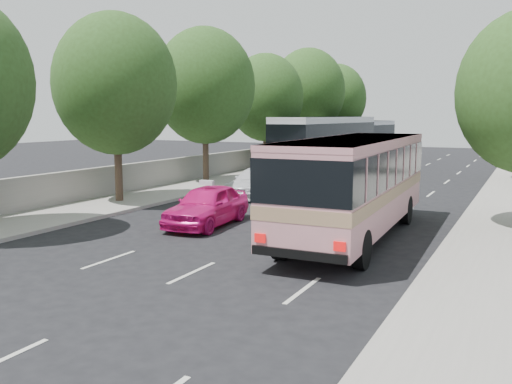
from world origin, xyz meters
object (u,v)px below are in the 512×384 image
Objects in this scene: pink_bus at (355,176)px; white_pickup at (257,182)px; tour_coach_front at (326,138)px; tour_coach_rear at (361,136)px; pink_taxi at (207,205)px.

white_pickup is (-7.37, 7.11, -1.40)m from pink_bus.
white_pickup is 14.21m from tour_coach_front.
tour_coach_front is 13.46m from tour_coach_rear.
tour_coach_front reaches higher than pink_taxi.
pink_taxi is 7.79m from white_pickup.
tour_coach_rear is (-2.50, 27.45, 1.43)m from white_pickup.
pink_taxi is 0.34× the size of tour_coach_front.
pink_bus is at bearing -64.47° from tour_coach_front.
tour_coach_front is (-1.29, 14.05, 1.70)m from white_pickup.
pink_taxi is (-5.63, -0.48, -1.35)m from pink_bus.
pink_taxi is 35.33m from tour_coach_rear.
pink_bus is at bearing -67.82° from tour_coach_rear.
pink_taxi is at bearing -78.75° from tour_coach_front.
tour_coach_rear is (-4.24, 35.04, 1.38)m from pink_taxi.
pink_taxi is 0.91× the size of white_pickup.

